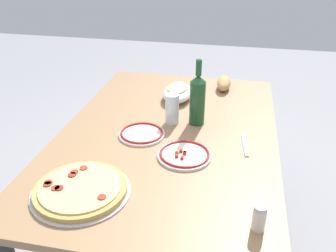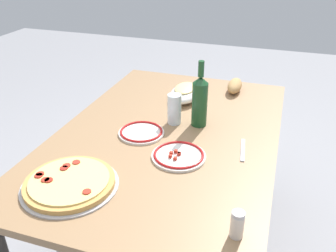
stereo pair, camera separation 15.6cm
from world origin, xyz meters
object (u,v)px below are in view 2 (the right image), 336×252
object	(u,v)px
dining_table	(168,152)
water_glass	(175,109)
bread_loaf	(235,86)
side_plate_far	(179,155)
side_plate_near	(141,132)
wine_bottle	(200,100)
baked_pasta_dish	(185,92)
pepperoni_pizza	(70,183)
spice_shaker	(237,224)

from	to	relation	value
dining_table	water_glass	size ratio (longest dim) A/B	10.16
dining_table	bread_loaf	xyz separation A→B (m)	(-0.55, 0.20, 0.14)
side_plate_far	side_plate_near	bearing A→B (deg)	-121.38
dining_table	side_plate_far	bearing A→B (deg)	29.81
dining_table	wine_bottle	size ratio (longest dim) A/B	4.72
baked_pasta_dish	water_glass	bearing A→B (deg)	5.45
baked_pasta_dish	wine_bottle	size ratio (longest dim) A/B	0.80
wine_bottle	side_plate_far	world-z (taller)	wine_bottle
baked_pasta_dish	water_glass	world-z (taller)	water_glass
water_glass	side_plate_near	distance (m)	0.19
pepperoni_pizza	side_plate_near	size ratio (longest dim) A/B	1.68
dining_table	side_plate_far	xyz separation A→B (m)	(0.18, 0.10, 0.11)
pepperoni_pizza	water_glass	distance (m)	0.60
pepperoni_pizza	spice_shaker	bearing A→B (deg)	84.94
baked_pasta_dish	water_glass	distance (m)	0.27
baked_pasta_dish	bread_loaf	bearing A→B (deg)	129.93
water_glass	side_plate_far	size ratio (longest dim) A/B	0.66
bread_loaf	spice_shaker	xyz separation A→B (m)	(1.07, 0.17, 0.01)
dining_table	side_plate_near	bearing A→B (deg)	-63.43
dining_table	pepperoni_pizza	xyz separation A→B (m)	(0.47, -0.20, 0.12)
pepperoni_pizza	wine_bottle	bearing A→B (deg)	151.71
side_plate_near	bread_loaf	world-z (taller)	bread_loaf
pepperoni_pizza	side_plate_near	xyz separation A→B (m)	(-0.42, 0.10, -0.01)
baked_pasta_dish	side_plate_near	bearing A→B (deg)	-10.94
dining_table	spice_shaker	world-z (taller)	spice_shaker
dining_table	wine_bottle	world-z (taller)	wine_bottle
side_plate_far	spice_shaker	distance (m)	0.44
side_plate_near	bread_loaf	size ratio (longest dim) A/B	1.13
wine_bottle	water_glass	size ratio (longest dim) A/B	2.15
bread_loaf	side_plate_near	bearing A→B (deg)	-27.04
dining_table	water_glass	distance (m)	0.20
wine_bottle	bread_loaf	world-z (taller)	wine_bottle
side_plate_far	water_glass	bearing A→B (deg)	-159.40
water_glass	side_plate_near	world-z (taller)	water_glass
baked_pasta_dish	side_plate_far	world-z (taller)	baked_pasta_dish
dining_table	baked_pasta_dish	xyz separation A→B (m)	(-0.36, -0.02, 0.14)
pepperoni_pizza	dining_table	bearing A→B (deg)	156.84
bread_loaf	spice_shaker	size ratio (longest dim) A/B	2.03
baked_pasta_dish	bread_loaf	size ratio (longest dim) A/B	1.36
wine_bottle	side_plate_near	xyz separation A→B (m)	(0.16, -0.22, -0.11)
side_plate_near	spice_shaker	size ratio (longest dim) A/B	2.29
baked_pasta_dish	spice_shaker	distance (m)	0.97
baked_pasta_dish	spice_shaker	size ratio (longest dim) A/B	2.76
pepperoni_pizza	side_plate_far	world-z (taller)	pepperoni_pizza
wine_bottle	bread_loaf	size ratio (longest dim) A/B	1.71
dining_table	bread_loaf	world-z (taller)	bread_loaf
side_plate_near	pepperoni_pizza	bearing A→B (deg)	-12.99
dining_table	side_plate_near	size ratio (longest dim) A/B	7.13
wine_bottle	side_plate_far	size ratio (longest dim) A/B	1.41
wine_bottle	water_glass	xyz separation A→B (m)	(0.02, -0.11, -0.05)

